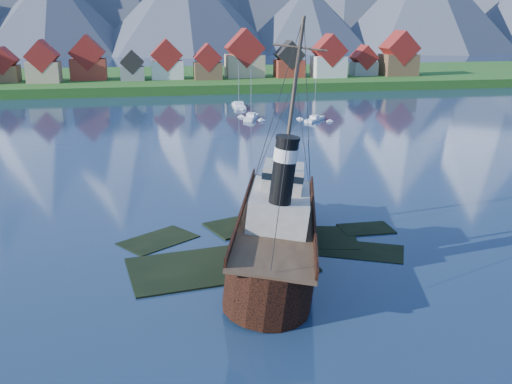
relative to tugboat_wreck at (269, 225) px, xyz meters
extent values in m
plane|color=#172841|center=(-2.31, -0.01, -3.17)|extent=(1400.00, 1400.00, 0.00)
cube|color=black|center=(-5.31, -2.01, -3.49)|extent=(19.08, 11.42, 1.00)
cube|color=black|center=(3.69, 3.99, -3.55)|extent=(15.15, 9.76, 1.00)
cube|color=black|center=(-0.31, 8.99, -3.45)|extent=(11.45, 9.06, 1.00)
cube|color=black|center=(9.69, -1.01, -3.59)|extent=(10.27, 8.34, 1.00)
cube|color=black|center=(-11.31, 5.99, -3.57)|extent=(9.42, 8.68, 1.00)
cube|color=black|center=(12.69, 4.99, -3.52)|extent=(6.00, 4.00, 1.00)
cube|color=#133F12|center=(-2.31, 169.99, -3.17)|extent=(600.00, 80.00, 3.20)
cube|color=#3F3D38|center=(-2.31, 131.99, -3.17)|extent=(600.00, 2.50, 2.00)
cube|color=brown|center=(-58.31, 152.99, 2.58)|extent=(9.00, 8.00, 5.50)
cube|color=maroon|center=(-58.31, 152.99, 6.95)|extent=(9.16, 8.16, 9.16)
cube|color=tan|center=(-45.31, 149.99, 3.23)|extent=(10.50, 9.00, 6.80)
cube|color=maroon|center=(-45.31, 149.99, 8.52)|extent=(10.69, 9.18, 10.69)
cube|color=maroon|center=(-31.31, 155.99, 3.43)|extent=(12.00, 8.50, 7.20)
cube|color=maroon|center=(-31.31, 155.99, 9.19)|extent=(12.22, 8.67, 12.22)
cube|color=slate|center=(-16.31, 150.99, 2.23)|extent=(8.00, 7.00, 4.80)
cube|color=black|center=(-16.31, 150.99, 6.07)|extent=(8.15, 7.14, 8.15)
cube|color=beige|center=(-4.31, 153.99, 3.03)|extent=(11.00, 9.50, 6.40)
cube|color=maroon|center=(-4.31, 153.99, 8.21)|extent=(11.20, 9.69, 11.20)
cube|color=brown|center=(9.69, 149.99, 2.73)|extent=(9.50, 8.00, 5.80)
cube|color=maroon|center=(9.69, 149.99, 7.34)|extent=(9.67, 8.16, 9.67)
cube|color=tan|center=(23.69, 154.99, 3.83)|extent=(13.50, 10.00, 8.00)
cube|color=maroon|center=(23.69, 154.99, 10.26)|extent=(13.75, 10.20, 13.75)
cube|color=maroon|center=(39.69, 151.99, 2.93)|extent=(10.00, 8.50, 6.20)
cube|color=black|center=(39.69, 151.99, 7.83)|extent=(10.18, 8.67, 10.18)
cube|color=beige|center=(53.69, 148.99, 3.58)|extent=(11.50, 9.00, 7.50)
cube|color=maroon|center=(53.69, 148.99, 9.40)|extent=(11.71, 9.18, 11.71)
cube|color=slate|center=(68.69, 152.99, 2.33)|extent=(9.00, 7.50, 5.00)
cube|color=maroon|center=(68.69, 152.99, 6.45)|extent=(9.16, 7.65, 9.16)
cube|color=brown|center=(81.69, 150.99, 3.73)|extent=(12.50, 10.00, 7.80)
cube|color=maroon|center=(81.69, 150.99, 9.88)|extent=(12.73, 10.20, 12.73)
cone|color=#2D333D|center=(-72.31, 373.99, 23.83)|extent=(120.00, 120.00, 58.00)
cone|color=#2D333D|center=(17.69, 368.99, 27.83)|extent=(136.00, 136.00, 66.00)
cone|color=#2D333D|center=(107.69, 372.99, 19.83)|extent=(110.00, 110.00, 50.00)
cone|color=#2D333D|center=(197.69, 369.99, 32.33)|extent=(150.00, 150.00, 75.00)
cube|color=black|center=(0.00, -1.59, -0.80)|extent=(7.42, 21.37, 4.45)
cone|color=black|center=(0.00, 12.27, -0.80)|extent=(7.42, 7.42, 7.42)
cylinder|color=black|center=(0.00, -12.27, -0.80)|extent=(7.42, 7.42, 4.45)
cube|color=#4C3826|center=(0.00, -1.59, 1.53)|extent=(7.27, 28.19, 0.26)
cube|color=black|center=(-3.56, -1.59, 2.01)|extent=(0.21, 27.30, 0.95)
cube|color=black|center=(3.56, -1.59, 2.01)|extent=(0.21, 27.30, 0.95)
cube|color=#ADA89E|center=(0.00, -3.18, 3.12)|extent=(5.51, 9.01, 3.18)
cube|color=#ADA89E|center=(0.00, -2.12, 5.88)|extent=(3.82, 4.24, 2.33)
cylinder|color=black|center=(0.00, -6.68, 7.68)|extent=(2.01, 2.01, 5.94)
cylinder|color=silver|center=(0.00, -6.68, 9.16)|extent=(2.12, 2.12, 1.17)
cylinder|color=#473828|center=(0.00, 6.89, 8.00)|extent=(0.30, 0.30, 12.72)
cylinder|color=#473828|center=(0.00, -4.24, 13.93)|extent=(0.34, 0.34, 13.78)
cube|color=silver|center=(27.69, 77.45, -3.08)|extent=(6.51, 7.15, 1.09)
cube|color=silver|center=(27.69, 77.45, -2.22)|extent=(2.71, 2.76, 0.64)
cylinder|color=gray|center=(27.69, 77.45, 2.21)|extent=(0.13, 0.13, 9.48)
cube|color=silver|center=(13.10, 102.07, -3.07)|extent=(3.03, 10.74, 1.28)
cube|color=silver|center=(13.10, 102.07, -2.05)|extent=(2.45, 3.06, 0.75)
cylinder|color=gray|center=(13.10, 102.07, 3.12)|extent=(0.15, 0.15, 11.09)
cube|color=silver|center=(13.02, 82.43, -3.07)|extent=(5.14, 8.61, 1.29)
cube|color=silver|center=(13.02, 82.43, -2.05)|extent=(2.61, 2.89, 0.75)
cylinder|color=gray|center=(13.02, 82.43, 3.15)|extent=(0.15, 0.15, 11.15)
camera|label=1|loc=(-11.59, -53.98, 20.48)|focal=40.00mm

